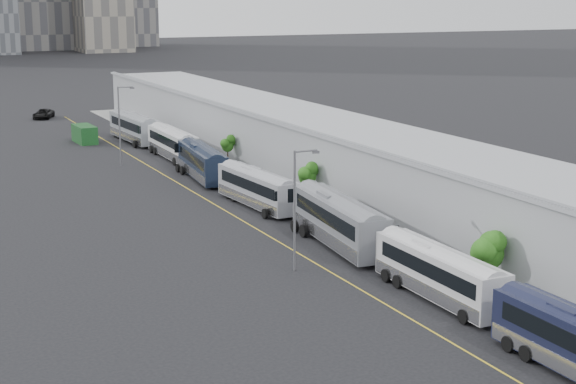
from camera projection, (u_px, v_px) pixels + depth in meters
sidewalk at (359, 215)px, 81.30m from camera, size 10.00×170.00×0.12m
lane_line at (255, 228)px, 76.89m from camera, size 0.12×160.00×0.02m
depot at (397, 174)px, 82.23m from camera, size 12.45×160.40×7.20m
bus_2 at (439, 278)px, 58.52m from camera, size 2.75×12.29×3.59m
bus_3 at (339, 225)px, 71.07m from camera, size 4.19×14.15×4.08m
bus_4 at (258, 192)px, 84.16m from camera, size 3.35×12.52×3.62m
bus_5 at (202, 165)px, 97.08m from camera, size 3.84×12.85×3.70m
bus_6 at (173, 146)px, 109.40m from camera, size 2.86×12.85×3.75m
bus_7 at (134, 130)px, 121.70m from camera, size 3.42×13.55×3.92m
tree_1 at (487, 249)px, 59.15m from camera, size 2.27×2.27×4.37m
tree_2 at (307, 174)px, 83.33m from camera, size 1.73×1.73×4.22m
tree_3 at (228, 145)px, 101.77m from camera, size 1.42×1.42×3.76m
street_lamp_near at (297, 202)px, 63.95m from camera, size 2.04×0.22×8.98m
street_lamp_far at (121, 120)px, 104.04m from camera, size 2.04×0.22×9.40m
shipping_container at (85, 134)px, 121.10m from camera, size 2.53×5.42×2.40m
suv at (43, 114)px, 145.08m from camera, size 4.66×6.14×1.55m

